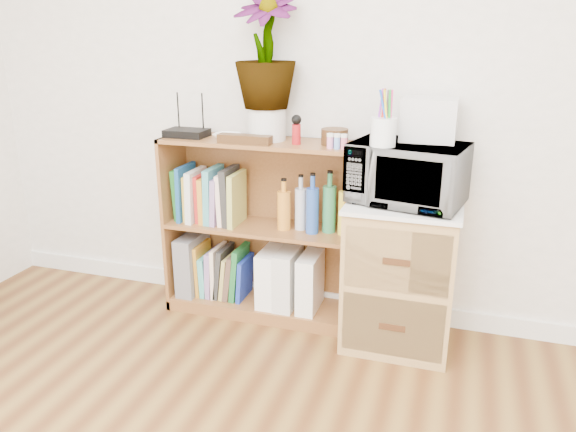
% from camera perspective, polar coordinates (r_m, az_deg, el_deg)
% --- Properties ---
extents(skirting_board, '(4.00, 0.02, 0.10)m').
position_cam_1_polar(skirting_board, '(3.15, 4.17, -8.55)').
color(skirting_board, white).
rests_on(skirting_board, ground).
extents(bookshelf, '(1.00, 0.30, 0.95)m').
position_cam_1_polar(bookshelf, '(2.95, -2.91, -1.41)').
color(bookshelf, brown).
rests_on(bookshelf, ground).
extents(wicker_unit, '(0.50, 0.45, 0.70)m').
position_cam_1_polar(wicker_unit, '(2.77, 11.35, -5.94)').
color(wicker_unit, '#9E7542').
rests_on(wicker_unit, ground).
extents(microwave, '(0.55, 0.43, 0.28)m').
position_cam_1_polar(microwave, '(2.59, 12.02, 4.26)').
color(microwave, silver).
rests_on(microwave, wicker_unit).
extents(pen_cup, '(0.11, 0.11, 0.12)m').
position_cam_1_polar(pen_cup, '(2.47, 9.64, 8.42)').
color(pen_cup, white).
rests_on(pen_cup, microwave).
extents(small_appliance, '(0.24, 0.20, 0.19)m').
position_cam_1_polar(small_appliance, '(2.63, 14.14, 9.50)').
color(small_appliance, silver).
rests_on(small_appliance, microwave).
extents(router, '(0.21, 0.14, 0.04)m').
position_cam_1_polar(router, '(2.96, -10.23, 8.30)').
color(router, black).
rests_on(router, bookshelf).
extents(white_bowl, '(0.13, 0.13, 0.03)m').
position_cam_1_polar(white_bowl, '(2.85, -6.23, 8.04)').
color(white_bowl, white).
rests_on(white_bowl, bookshelf).
extents(plant_pot, '(0.19, 0.19, 0.16)m').
position_cam_1_polar(plant_pot, '(2.81, -2.17, 9.32)').
color(plant_pot, silver).
rests_on(plant_pot, bookshelf).
extents(potted_plant, '(0.31, 0.31, 0.55)m').
position_cam_1_polar(potted_plant, '(2.78, -2.26, 16.54)').
color(potted_plant, '#347C31').
rests_on(potted_plant, plant_pot).
extents(trinket_box, '(0.27, 0.07, 0.04)m').
position_cam_1_polar(trinket_box, '(2.74, -4.42, 7.79)').
color(trinket_box, '#3A220F').
rests_on(trinket_box, bookshelf).
extents(kokeshi_doll, '(0.04, 0.04, 0.10)m').
position_cam_1_polar(kokeshi_doll, '(2.71, 0.86, 8.30)').
color(kokeshi_doll, '#A21318').
rests_on(kokeshi_doll, bookshelf).
extents(wooden_bowl, '(0.13, 0.13, 0.08)m').
position_cam_1_polar(wooden_bowl, '(2.71, 4.76, 8.03)').
color(wooden_bowl, '#3D2510').
rests_on(wooden_bowl, bookshelf).
extents(paint_jars, '(0.10, 0.04, 0.05)m').
position_cam_1_polar(paint_jars, '(2.61, 5.00, 7.36)').
color(paint_jars, pink).
rests_on(paint_jars, bookshelf).
extents(file_box, '(0.10, 0.26, 0.33)m').
position_cam_1_polar(file_box, '(3.19, -9.64, -4.70)').
color(file_box, slate).
rests_on(file_box, bookshelf).
extents(magazine_holder_left, '(0.10, 0.24, 0.30)m').
position_cam_1_polar(magazine_holder_left, '(3.02, -1.79, -6.15)').
color(magazine_holder_left, white).
rests_on(magazine_holder_left, bookshelf).
extents(magazine_holder_mid, '(0.10, 0.25, 0.31)m').
position_cam_1_polar(magazine_holder_mid, '(2.98, -0.00, -6.29)').
color(magazine_holder_mid, silver).
rests_on(magazine_holder_mid, bookshelf).
extents(magazine_holder_right, '(0.10, 0.24, 0.30)m').
position_cam_1_polar(magazine_holder_right, '(2.96, 2.26, -6.69)').
color(magazine_holder_right, white).
rests_on(magazine_holder_right, bookshelf).
extents(cookbooks, '(0.37, 0.20, 0.30)m').
position_cam_1_polar(cookbooks, '(3.00, -7.95, 2.05)').
color(cookbooks, '#1D6D24').
rests_on(cookbooks, bookshelf).
extents(liquor_bottles, '(0.37, 0.07, 0.30)m').
position_cam_1_polar(liquor_bottles, '(2.81, 2.67, 1.18)').
color(liquor_bottles, orange).
rests_on(liquor_bottles, bookshelf).
extents(lower_books, '(0.28, 0.19, 0.30)m').
position_cam_1_polar(lower_books, '(3.13, -6.52, -5.72)').
color(lower_books, '#C38322').
rests_on(lower_books, bookshelf).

